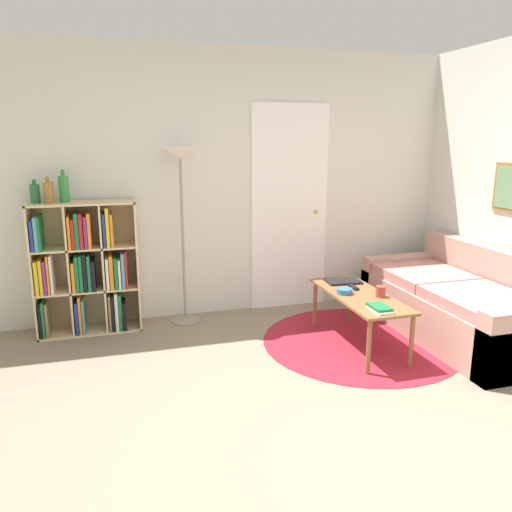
{
  "coord_description": "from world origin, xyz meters",
  "views": [
    {
      "loc": [
        -1.27,
        -2.19,
        1.74
      ],
      "look_at": [
        -0.23,
        1.45,
        0.85
      ],
      "focal_mm": 35.0,
      "sensor_mm": 36.0,
      "label": 1
    }
  ],
  "objects": [
    {
      "name": "ground_plane",
      "position": [
        0.0,
        0.0,
        0.0
      ],
      "size": [
        14.0,
        14.0,
        0.0
      ],
      "primitive_type": "plane",
      "color": "gray"
    },
    {
      "name": "book_stack_on_table",
      "position": [
        0.63,
        1.02,
        0.48
      ],
      "size": [
        0.13,
        0.22,
        0.04
      ],
      "color": "silver",
      "rests_on": "coffee_table"
    },
    {
      "name": "bottle_left",
      "position": [
        -1.91,
        2.46,
        1.28
      ],
      "size": [
        0.08,
        0.08,
        0.2
      ],
      "color": "#236633",
      "rests_on": "bookshelf"
    },
    {
      "name": "couch",
      "position": [
        1.7,
        1.41,
        0.27
      ],
      "size": [
        0.91,
        1.89,
        0.78
      ],
      "color": "tan",
      "rests_on": "ground_plane"
    },
    {
      "name": "wall_back",
      "position": [
        0.02,
        2.65,
        1.29
      ],
      "size": [
        7.22,
        0.11,
        2.6
      ],
      "color": "silver",
      "rests_on": "ground_plane"
    },
    {
      "name": "coffee_table",
      "position": [
        0.69,
        1.44,
        0.41
      ],
      "size": [
        0.45,
        1.12,
        0.46
      ],
      "color": "brown",
      "rests_on": "ground_plane"
    },
    {
      "name": "rug",
      "position": [
        0.75,
        1.5,
        0.0
      ],
      "size": [
        1.72,
        1.72,
        0.01
      ],
      "color": "maroon",
      "rests_on": "ground_plane"
    },
    {
      "name": "laptop",
      "position": [
        0.71,
        1.81,
        0.47
      ],
      "size": [
        0.32,
        0.23,
        0.02
      ],
      "color": "black",
      "rests_on": "coffee_table"
    },
    {
      "name": "cup",
      "position": [
        0.82,
        1.33,
        0.5
      ],
      "size": [
        0.08,
        0.08,
        0.09
      ],
      "color": "#A33D33",
      "rests_on": "coffee_table"
    },
    {
      "name": "bottle_right",
      "position": [
        -1.67,
        2.45,
        1.32
      ],
      "size": [
        0.08,
        0.08,
        0.28
      ],
      "color": "#2D8438",
      "rests_on": "bookshelf"
    },
    {
      "name": "remote",
      "position": [
        0.71,
        1.61,
        0.47
      ],
      "size": [
        0.05,
        0.15,
        0.02
      ],
      "color": "black",
      "rests_on": "coffee_table"
    },
    {
      "name": "bottle_middle",
      "position": [
        -1.8,
        2.41,
        1.29
      ],
      "size": [
        0.08,
        0.08,
        0.23
      ],
      "color": "olive",
      "rests_on": "bookshelf"
    },
    {
      "name": "bookshelf",
      "position": [
        -1.55,
        2.44,
        0.59
      ],
      "size": [
        0.91,
        0.34,
        1.2
      ],
      "color": "beige",
      "rests_on": "ground_plane"
    },
    {
      "name": "floor_lamp",
      "position": [
        -0.66,
        2.42,
        1.41
      ],
      "size": [
        0.32,
        0.32,
        1.66
      ],
      "color": "gray",
      "rests_on": "ground_plane"
    },
    {
      "name": "bowl",
      "position": [
        0.57,
        1.49,
        0.48
      ],
      "size": [
        0.13,
        0.13,
        0.04
      ],
      "color": "teal",
      "rests_on": "coffee_table"
    }
  ]
}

